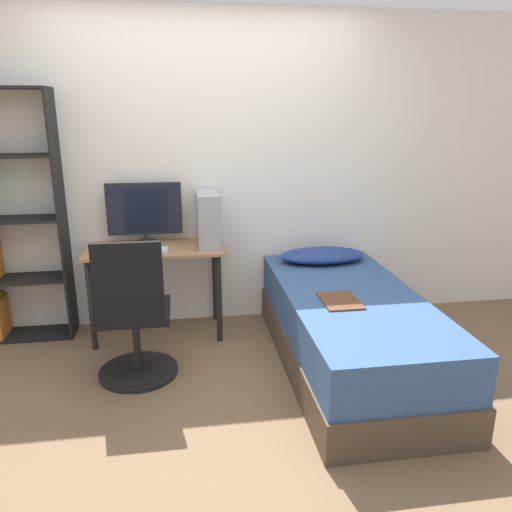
% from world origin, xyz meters
% --- Properties ---
extents(ground_plane, '(14.00, 14.00, 0.00)m').
position_xyz_m(ground_plane, '(0.00, 0.00, 0.00)').
color(ground_plane, brown).
extents(wall_back, '(8.00, 0.05, 2.50)m').
position_xyz_m(wall_back, '(0.00, 1.41, 1.25)').
color(wall_back, silver).
rests_on(wall_back, ground_plane).
extents(desk, '(1.04, 0.52, 0.72)m').
position_xyz_m(desk, '(-0.43, 1.13, 0.60)').
color(desk, '#997047').
rests_on(desk, ground_plane).
extents(bookshelf, '(0.61, 0.29, 1.90)m').
position_xyz_m(bookshelf, '(-1.49, 1.25, 0.92)').
color(bookshelf, black).
rests_on(bookshelf, ground_plane).
extents(office_chair, '(0.54, 0.54, 0.99)m').
position_xyz_m(office_chair, '(-0.55, 0.44, 0.38)').
color(office_chair, black).
rests_on(office_chair, ground_plane).
extents(bed, '(0.91, 2.00, 0.54)m').
position_xyz_m(bed, '(0.91, 0.39, 0.27)').
color(bed, '#4C3D2D').
rests_on(bed, ground_plane).
extents(pillow, '(0.69, 0.36, 0.11)m').
position_xyz_m(pillow, '(0.91, 1.13, 0.60)').
color(pillow, navy).
rests_on(pillow, bed).
extents(magazine, '(0.24, 0.32, 0.01)m').
position_xyz_m(magazine, '(0.78, 0.26, 0.55)').
color(magazine, '#56331E').
rests_on(magazine, bed).
extents(monitor, '(0.58, 0.20, 0.48)m').
position_xyz_m(monitor, '(-0.50, 1.28, 0.98)').
color(monitor, black).
rests_on(monitor, desk).
extents(keyboard, '(0.41, 0.13, 0.02)m').
position_xyz_m(keyboard, '(-0.53, 1.03, 0.73)').
color(keyboard, silver).
rests_on(keyboard, desk).
extents(pc_tower, '(0.17, 0.42, 0.41)m').
position_xyz_m(pc_tower, '(-0.01, 1.16, 0.93)').
color(pc_tower, '#99999E').
rests_on(pc_tower, desk).
extents(phone, '(0.07, 0.14, 0.01)m').
position_xyz_m(phone, '(-0.87, 1.15, 0.73)').
color(phone, black).
rests_on(phone, desk).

